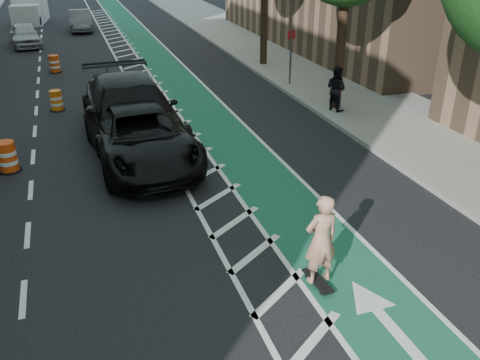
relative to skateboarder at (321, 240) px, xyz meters
name	(u,v)px	position (x,y,z in m)	size (l,w,h in m)	color
ground	(187,267)	(-2.30, 1.41, -1.05)	(120.00, 120.00, 0.00)	black
bike_lane	(203,110)	(0.70, 11.41, -1.05)	(2.00, 90.00, 0.01)	#195A41
buffer_strip	(165,114)	(-0.80, 11.41, -1.05)	(1.40, 90.00, 0.01)	silver
sidewalk_right	(349,93)	(7.20, 11.41, -0.98)	(5.00, 90.00, 0.15)	gray
curb_right	(297,98)	(4.75, 11.41, -0.97)	(0.12, 90.00, 0.16)	gray
sign_post	(291,57)	(5.30, 13.41, 0.30)	(0.35, 0.08, 2.47)	#4C4C4C
skateboard	(318,281)	(0.00, 0.00, -0.96)	(0.30, 0.89, 0.12)	black
skateboarder	(321,240)	(0.00, 0.00, 0.00)	(0.68, 0.45, 1.87)	tan
suv_near	(141,136)	(-2.30, 7.18, -0.23)	(2.74, 5.94, 1.65)	black
suv_far	(132,111)	(-2.30, 9.09, -0.06)	(2.79, 6.86, 1.99)	black
car_silver	(25,35)	(-6.31, 27.10, -0.36)	(1.63, 4.04, 1.38)	#A5A6AA
car_grey	(80,20)	(-2.79, 31.79, -0.36)	(1.47, 4.21, 1.39)	#5B5C60
pedestrian	(336,89)	(5.40, 9.37, -0.07)	(0.81, 0.63, 1.67)	black
box_truck	(30,10)	(-6.29, 36.99, -0.13)	(2.67, 5.01, 2.00)	white
barrel_a	(8,157)	(-6.10, 7.72, -0.62)	(0.67, 0.67, 0.91)	#E9440C
barrel_b	(57,101)	(-4.69, 13.22, -0.68)	(0.58, 0.58, 0.80)	orange
barrel_c	(55,64)	(-4.70, 19.63, -0.65)	(0.62, 0.62, 0.84)	#E3490B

